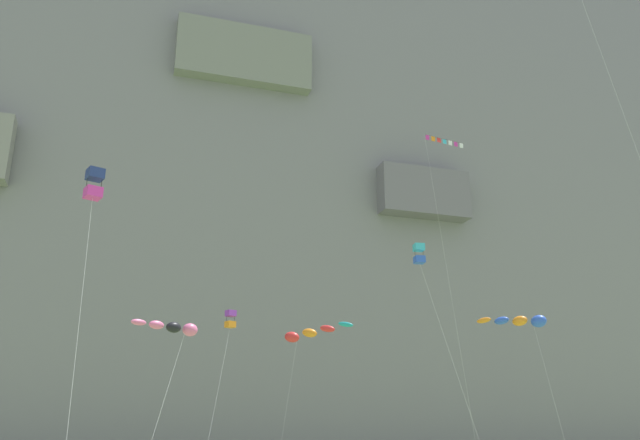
{
  "coord_description": "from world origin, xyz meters",
  "views": [
    {
      "loc": [
        -12.0,
        -11.41,
        3.13
      ],
      "look_at": [
        -2.58,
        18.45,
        13.45
      ],
      "focal_mm": 36.7,
      "sensor_mm": 36.0,
      "label": 1
    }
  ],
  "objects_px": {
    "kite_banner_high_left": "(446,161)",
    "kite_box_low_right": "(94,185)",
    "kite_box_mid_left": "(230,320)",
    "kite_windsock_near_cliff": "(175,328)",
    "kite_box_upper_mid": "(419,254)",
    "kite_windsock_mid_center": "(308,333)",
    "kite_windsock_far_right": "(521,321)"
  },
  "relations": [
    {
      "from": "kite_box_upper_mid",
      "to": "kite_banner_high_left",
      "type": "distance_m",
      "value": 15.17
    },
    {
      "from": "kite_box_upper_mid",
      "to": "kite_box_mid_left",
      "type": "height_order",
      "value": "kite_box_upper_mid"
    },
    {
      "from": "kite_box_low_right",
      "to": "kite_box_upper_mid",
      "type": "bearing_deg",
      "value": 27.65
    },
    {
      "from": "kite_banner_high_left",
      "to": "kite_windsock_near_cliff",
      "type": "relative_size",
      "value": 3.7
    },
    {
      "from": "kite_windsock_near_cliff",
      "to": "kite_windsock_mid_center",
      "type": "bearing_deg",
      "value": 59.75
    },
    {
      "from": "kite_box_mid_left",
      "to": "kite_windsock_far_right",
      "type": "distance_m",
      "value": 23.88
    },
    {
      "from": "kite_box_upper_mid",
      "to": "kite_banner_high_left",
      "type": "height_order",
      "value": "kite_banner_high_left"
    },
    {
      "from": "kite_box_low_right",
      "to": "kite_windsock_near_cliff",
      "type": "relative_size",
      "value": 1.88
    },
    {
      "from": "kite_box_upper_mid",
      "to": "kite_windsock_mid_center",
      "type": "distance_m",
      "value": 11.32
    },
    {
      "from": "kite_box_upper_mid",
      "to": "kite_banner_high_left",
      "type": "relative_size",
      "value": 0.56
    },
    {
      "from": "kite_box_upper_mid",
      "to": "kite_banner_high_left",
      "type": "xyz_separation_m",
      "value": [
        6.84,
        7.56,
        11.23
      ]
    },
    {
      "from": "kite_windsock_mid_center",
      "to": "kite_windsock_near_cliff",
      "type": "bearing_deg",
      "value": -120.25
    },
    {
      "from": "kite_banner_high_left",
      "to": "kite_windsock_mid_center",
      "type": "bearing_deg",
      "value": 175.05
    },
    {
      "from": "kite_box_upper_mid",
      "to": "kite_windsock_near_cliff",
      "type": "distance_m",
      "value": 22.82
    },
    {
      "from": "kite_box_mid_left",
      "to": "kite_windsock_near_cliff",
      "type": "height_order",
      "value": "kite_box_mid_left"
    },
    {
      "from": "kite_windsock_near_cliff",
      "to": "kite_box_mid_left",
      "type": "bearing_deg",
      "value": 73.65
    },
    {
      "from": "kite_box_mid_left",
      "to": "kite_windsock_near_cliff",
      "type": "distance_m",
      "value": 20.44
    },
    {
      "from": "kite_banner_high_left",
      "to": "kite_windsock_near_cliff",
      "type": "bearing_deg",
      "value": -141.41
    },
    {
      "from": "kite_box_mid_left",
      "to": "kite_box_low_right",
      "type": "relative_size",
      "value": 0.82
    },
    {
      "from": "kite_windsock_near_cliff",
      "to": "kite_windsock_far_right",
      "type": "bearing_deg",
      "value": 30.8
    },
    {
      "from": "kite_windsock_mid_center",
      "to": "kite_windsock_far_right",
      "type": "relative_size",
      "value": 0.91
    },
    {
      "from": "kite_box_mid_left",
      "to": "kite_windsock_far_right",
      "type": "xyz_separation_m",
      "value": [
        23.8,
        -1.72,
        0.81
      ]
    },
    {
      "from": "kite_banner_high_left",
      "to": "kite_box_low_right",
      "type": "relative_size",
      "value": 1.97
    },
    {
      "from": "kite_box_upper_mid",
      "to": "kite_windsock_mid_center",
      "type": "xyz_separation_m",
      "value": [
        -5.66,
        8.64,
        -4.63
      ]
    },
    {
      "from": "kite_box_upper_mid",
      "to": "kite_windsock_far_right",
      "type": "distance_m",
      "value": 13.37
    },
    {
      "from": "kite_box_upper_mid",
      "to": "kite_windsock_mid_center",
      "type": "relative_size",
      "value": 1.39
    },
    {
      "from": "kite_banner_high_left",
      "to": "kite_windsock_far_right",
      "type": "relative_size",
      "value": 2.27
    },
    {
      "from": "kite_banner_high_left",
      "to": "kite_windsock_near_cliff",
      "type": "height_order",
      "value": "kite_banner_high_left"
    },
    {
      "from": "kite_box_mid_left",
      "to": "kite_box_upper_mid",
      "type": "bearing_deg",
      "value": -30.94
    },
    {
      "from": "kite_banner_high_left",
      "to": "kite_box_low_right",
      "type": "distance_m",
      "value": 36.52
    },
    {
      "from": "kite_box_mid_left",
      "to": "kite_banner_high_left",
      "type": "xyz_separation_m",
      "value": [
        18.91,
        0.33,
        15.33
      ]
    },
    {
      "from": "kite_windsock_mid_center",
      "to": "kite_windsock_near_cliff",
      "type": "distance_m",
      "value": 24.16
    }
  ]
}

